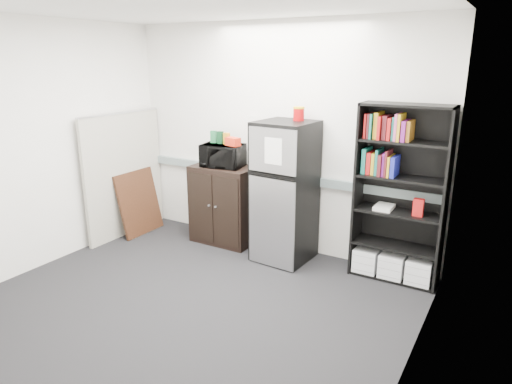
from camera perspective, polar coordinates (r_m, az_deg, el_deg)
floor at (r=4.55m, az=-8.28°, el=-13.74°), size 4.00×4.00×0.00m
wall_back at (r=5.49m, az=2.66°, el=6.68°), size 4.00×0.02×2.70m
wall_right at (r=3.21m, az=19.76°, el=-1.29°), size 0.02×3.50×2.70m
wall_left at (r=5.53m, az=-25.38°, el=5.19°), size 0.02×3.50×2.70m
ceiling at (r=3.97m, az=-9.99°, el=22.34°), size 4.00×3.50×0.02m
electrical_raceway at (r=5.55m, az=2.45°, el=2.06°), size 3.92×0.05×0.10m
wall_note at (r=5.62m, az=-0.53°, el=9.00°), size 0.14×0.00×0.10m
bookshelf at (r=4.90m, az=17.54°, el=-0.52°), size 0.90×0.34×1.85m
cubicle_partition at (r=6.22m, az=-16.11°, el=2.14°), size 0.06×1.30×1.62m
cabinet at (r=5.79m, az=-3.97°, el=-1.54°), size 0.79×0.52×0.99m
microwave at (r=5.62m, az=-4.18°, el=4.57°), size 0.55×0.42×0.28m
snack_box_a at (r=5.70m, az=-5.33°, el=6.89°), size 0.08×0.07×0.15m
snack_box_b at (r=5.64m, az=-4.50°, el=6.81°), size 0.07×0.05×0.15m
snack_box_c at (r=5.59m, az=-3.69°, el=6.69°), size 0.07×0.06×0.14m
snack_bag at (r=5.48m, az=-2.91°, el=6.30°), size 0.20×0.14×0.10m
refrigerator at (r=5.20m, az=3.58°, el=-0.04°), size 0.64×0.67×1.61m
coffee_can at (r=5.10m, az=5.37°, el=9.84°), size 0.12×0.12×0.17m
framed_poster at (r=6.29m, az=-14.40°, el=-1.23°), size 0.21×0.66×0.84m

